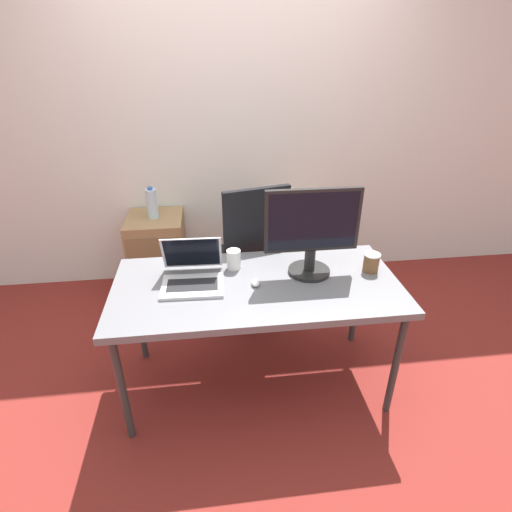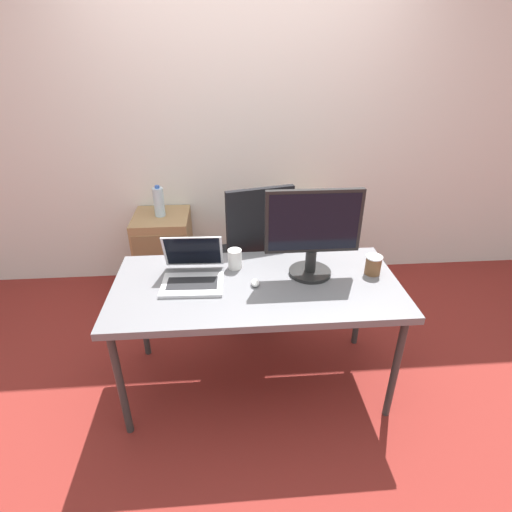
% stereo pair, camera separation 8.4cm
% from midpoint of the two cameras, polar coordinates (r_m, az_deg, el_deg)
% --- Properties ---
extents(ground_plane, '(14.00, 14.00, 0.00)m').
position_cam_midpoint_polar(ground_plane, '(2.64, -0.85, -17.35)').
color(ground_plane, maroon).
extents(wall_back, '(10.00, 0.05, 2.60)m').
position_cam_midpoint_polar(wall_back, '(3.29, -3.83, 18.05)').
color(wall_back, silver).
rests_on(wall_back, ground_plane).
extents(desk, '(1.56, 0.74, 0.72)m').
position_cam_midpoint_polar(desk, '(2.20, -0.98, -5.07)').
color(desk, slate).
rests_on(desk, ground_plane).
extents(office_chair, '(0.58, 0.61, 1.10)m').
position_cam_midpoint_polar(office_chair, '(2.91, -2.03, -1.96)').
color(office_chair, '#232326').
rests_on(office_chair, ground_plane).
extents(cabinet_left, '(0.43, 0.46, 0.67)m').
position_cam_midpoint_polar(cabinet_left, '(3.38, -14.43, 0.11)').
color(cabinet_left, '#99754C').
rests_on(cabinet_left, ground_plane).
extents(cabinet_right, '(0.43, 0.46, 0.67)m').
position_cam_midpoint_polar(cabinet_right, '(3.41, 5.24, 1.24)').
color(cabinet_right, '#99754C').
rests_on(cabinet_right, ground_plane).
extents(water_bottle, '(0.08, 0.08, 0.25)m').
position_cam_midpoint_polar(water_bottle, '(3.20, -15.39, 7.24)').
color(water_bottle, silver).
rests_on(water_bottle, cabinet_left).
extents(laptop_center, '(0.34, 0.33, 0.24)m').
position_cam_midpoint_polar(laptop_center, '(2.20, -10.17, -2.60)').
color(laptop_center, silver).
rests_on(laptop_center, desk).
extents(monitor, '(0.52, 0.24, 0.50)m').
position_cam_midpoint_polar(monitor, '(2.17, 6.89, 3.55)').
color(monitor, black).
rests_on(monitor, desk).
extents(mouse, '(0.04, 0.07, 0.03)m').
position_cam_midpoint_polar(mouse, '(2.15, -1.19, -3.88)').
color(mouse, silver).
rests_on(mouse, desk).
extents(coffee_cup_white, '(0.08, 0.08, 0.11)m').
position_cam_midpoint_polar(coffee_cup_white, '(2.30, -4.25, -0.49)').
color(coffee_cup_white, white).
rests_on(coffee_cup_white, desk).
extents(coffee_cup_brown, '(0.09, 0.09, 0.11)m').
position_cam_midpoint_polar(coffee_cup_brown, '(2.35, 15.16, -0.90)').
color(coffee_cup_brown, brown).
rests_on(coffee_cup_brown, desk).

